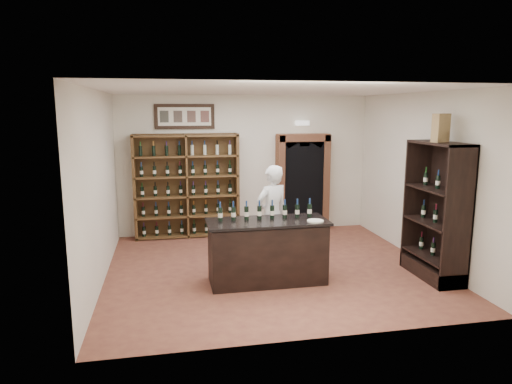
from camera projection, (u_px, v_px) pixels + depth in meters
floor at (271, 268)px, 7.86m from camera, size 5.50×5.50×0.00m
ceiling at (272, 90)px, 7.33m from camera, size 5.50×5.50×0.00m
wall_back at (246, 165)px, 10.01m from camera, size 5.50×0.04×3.00m
wall_left at (99, 188)px, 7.07m from camera, size 0.04×5.00×3.00m
wall_right at (422, 178)px, 8.12m from camera, size 0.04×5.00×3.00m
wine_shelf at (187, 186)px, 9.67m from camera, size 2.20×0.38×2.20m
framed_picture at (185, 117)px, 9.54m from camera, size 1.25×0.04×0.52m
arched_doorway at (302, 180)px, 10.15m from camera, size 1.17×0.35×2.17m
emergency_light at (302, 123)px, 10.01m from camera, size 0.30×0.10×0.10m
tasting_counter at (267, 252)px, 7.16m from camera, size 1.88×0.78×1.00m
counter_bottle_0 at (220, 214)px, 7.03m from camera, size 0.07×0.07×0.30m
counter_bottle_1 at (233, 213)px, 7.07m from camera, size 0.07×0.07×0.30m
counter_bottle_2 at (246, 213)px, 7.11m from camera, size 0.07×0.07×0.30m
counter_bottle_3 at (259, 212)px, 7.15m from camera, size 0.07×0.07×0.30m
counter_bottle_4 at (272, 212)px, 7.19m from camera, size 0.07×0.07×0.30m
counter_bottle_5 at (285, 211)px, 7.23m from camera, size 0.07×0.07×0.30m
counter_bottle_6 at (297, 211)px, 7.27m from camera, size 0.07×0.07×0.30m
counter_bottle_7 at (310, 210)px, 7.30m from camera, size 0.07×0.07×0.30m
side_cabinet at (436, 232)px, 7.34m from camera, size 0.48×1.20×2.20m
shopkeeper at (272, 215)px, 7.98m from camera, size 0.75×0.64×1.76m
plate at (315, 221)px, 7.00m from camera, size 0.25×0.25×0.02m
wine_crate at (441, 128)px, 7.01m from camera, size 0.33×0.24×0.44m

